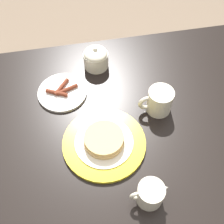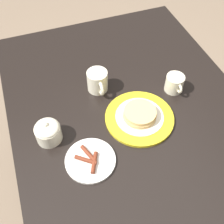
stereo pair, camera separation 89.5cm
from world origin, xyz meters
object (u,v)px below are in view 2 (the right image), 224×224
creamer_pitcher (174,83)px  sugar_bowl (48,131)px  coffee_mug (98,81)px  side_plate_bacon (90,160)px  pancake_plate (140,116)px

creamer_pitcher → sugar_bowl: size_ratio=1.17×
coffee_mug → creamer_pitcher: coffee_mug is taller
side_plate_bacon → creamer_pitcher: creamer_pitcher is taller
side_plate_bacon → creamer_pitcher: size_ratio=1.61×
pancake_plate → coffee_mug: coffee_mug is taller
sugar_bowl → pancake_plate: bearing=85.2°
creamer_pitcher → side_plate_bacon: bearing=-64.0°
coffee_mug → creamer_pitcher: bearing=69.9°
side_plate_bacon → coffee_mug: 0.34m
sugar_bowl → side_plate_bacon: bearing=38.5°
side_plate_bacon → sugar_bowl: sugar_bowl is taller
pancake_plate → side_plate_bacon: 0.25m
side_plate_bacon → creamer_pitcher: (-0.20, 0.42, 0.03)m
pancake_plate → sugar_bowl: 0.34m
coffee_mug → sugar_bowl: bearing=-54.2°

